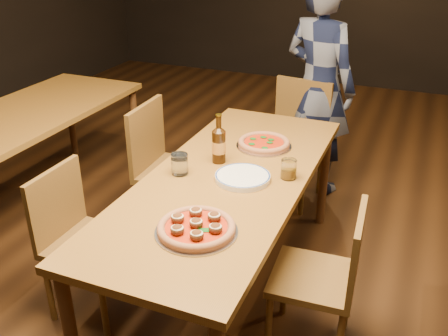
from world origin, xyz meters
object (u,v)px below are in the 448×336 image
at_px(chair_main_e, 313,277).
at_px(plate_stack, 243,177).
at_px(pizza_meatball, 196,227).
at_px(table_main, 228,188).
at_px(chair_main_sw, 176,171).
at_px(diner, 319,87).
at_px(amber_glass, 289,169).
at_px(beer_bottle, 219,146).
at_px(pizza_margherita, 264,143).
at_px(water_glass, 180,164).
at_px(chair_main_nw, 91,243).
at_px(table_left, 18,125).
at_px(chair_end, 290,142).

relative_size(chair_main_e, plate_stack, 2.92).
height_order(pizza_meatball, plate_stack, pizza_meatball).
distance_m(table_main, chair_main_sw, 0.72).
distance_m(chair_main_e, diner, 1.81).
xyz_separation_m(pizza_meatball, amber_glass, (0.22, 0.65, 0.03)).
xyz_separation_m(beer_bottle, diner, (0.25, 1.35, -0.01)).
relative_size(pizza_meatball, plate_stack, 1.25).
xyz_separation_m(amber_glass, diner, (-0.16, 1.39, 0.03)).
relative_size(pizza_margherita, beer_bottle, 1.20).
bearing_deg(table_main, diner, 84.58).
bearing_deg(pizza_meatball, plate_stack, 88.77).
relative_size(pizza_margherita, amber_glass, 3.21).
bearing_deg(pizza_meatball, water_glass, 124.03).
bearing_deg(water_glass, plate_stack, 10.36).
bearing_deg(amber_glass, pizza_meatball, -109.19).
xyz_separation_m(plate_stack, diner, (0.05, 1.50, 0.07)).
bearing_deg(plate_stack, chair_main_e, -25.98).
xyz_separation_m(table_main, chair_main_e, (0.54, -0.23, -0.26)).
xyz_separation_m(plate_stack, beer_bottle, (-0.20, 0.15, 0.08)).
height_order(table_main, amber_glass, amber_glass).
xyz_separation_m(chair_main_nw, chair_main_sw, (0.07, 0.85, 0.05)).
height_order(chair_main_nw, amber_glass, chair_main_nw).
relative_size(chair_main_nw, chair_main_e, 1.03).
bearing_deg(table_left, diner, 32.86).
bearing_deg(amber_glass, plate_stack, -152.70).
xyz_separation_m(chair_main_e, beer_bottle, (-0.65, 0.37, 0.43)).
distance_m(chair_main_nw, chair_main_sw, 0.85).
distance_m(chair_main_e, water_glass, 0.89).
distance_m(pizza_meatball, beer_bottle, 0.72).
distance_m(table_left, diner, 2.20).
bearing_deg(chair_main_nw, water_glass, -46.15).
bearing_deg(pizza_meatball, chair_main_sw, 122.16).
xyz_separation_m(pizza_meatball, pizza_margherita, (-0.02, 0.99, -0.00)).
bearing_deg(diner, beer_bottle, 102.49).
distance_m(chair_end, beer_bottle, 1.13).
xyz_separation_m(table_left, water_glass, (1.46, -0.37, 0.13)).
bearing_deg(water_glass, amber_glass, 17.39).
bearing_deg(water_glass, table_main, 15.72).
height_order(chair_end, pizza_margherita, chair_end).
xyz_separation_m(chair_main_sw, pizza_meatball, (0.61, -0.98, 0.30)).
relative_size(pizza_meatball, beer_bottle, 1.32).
distance_m(chair_main_nw, amber_glass, 1.11).
relative_size(table_left, pizza_meatball, 5.56).
bearing_deg(pizza_margherita, chair_end, 92.35).
bearing_deg(beer_bottle, chair_main_sw, 145.92).
bearing_deg(plate_stack, pizza_margherita, 94.30).
distance_m(chair_end, plate_stack, 1.25).
bearing_deg(pizza_margherita, diner, 85.19).
height_order(water_glass, diner, diner).
xyz_separation_m(chair_main_e, pizza_margherita, (-0.48, 0.67, 0.35)).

